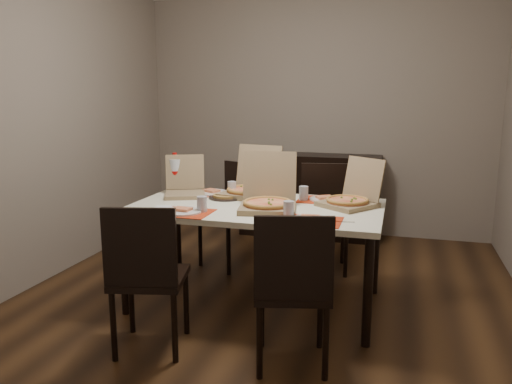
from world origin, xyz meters
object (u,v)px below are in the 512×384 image
at_px(chair_far_left, 233,209).
at_px(pizza_box_center, 268,201).
at_px(chair_near_right, 293,284).
at_px(dip_bowl, 276,201).
at_px(sideboard, 310,195).
at_px(soda_bottle, 175,175).
at_px(dining_table, 256,214).
at_px(chair_far_right, 324,212).
at_px(chair_near_left, 147,272).

distance_m(chair_far_left, pizza_box_center, 1.10).
height_order(chair_near_right, dip_bowl, chair_near_right).
height_order(chair_far_left, dip_bowl, chair_far_left).
relative_size(sideboard, soda_bottle, 4.62).
bearing_deg(sideboard, soda_bottle, -117.83).
bearing_deg(chair_near_right, pizza_box_center, 114.55).
bearing_deg(dip_bowl, chair_far_left, 129.54).
height_order(dip_bowl, soda_bottle, soda_bottle).
bearing_deg(dining_table, dip_bowl, 45.30).
bearing_deg(chair_far_right, chair_far_left, -170.84).
distance_m(chair_far_left, dip_bowl, 0.93).
distance_m(dining_table, chair_far_right, 1.02).
bearing_deg(chair_near_left, chair_far_left, 90.98).
bearing_deg(pizza_box_center, dining_table, 141.96).
xyz_separation_m(chair_near_left, chair_far_left, (-0.03, 1.69, 0.00)).
xyz_separation_m(chair_far_left, pizza_box_center, (0.56, -0.90, 0.30)).
relative_size(dining_table, soda_bottle, 5.54).
bearing_deg(chair_near_right, chair_near_left, -176.20).
bearing_deg(chair_far_left, dining_table, -61.00).
distance_m(chair_near_left, chair_far_left, 1.69).
height_order(dining_table, dip_bowl, dip_bowl).
relative_size(chair_near_left, pizza_box_center, 1.90).
xyz_separation_m(dining_table, soda_bottle, (-0.78, 0.31, 0.20)).
bearing_deg(chair_near_right, chair_far_left, 118.80).
distance_m(pizza_box_center, soda_bottle, 0.98).
bearing_deg(chair_far_left, soda_bottle, -123.99).
xyz_separation_m(chair_near_left, chair_near_right, (0.87, 0.06, 0.00)).
xyz_separation_m(chair_far_right, pizza_box_center, (-0.25, -1.03, 0.30)).
relative_size(chair_near_right, soda_bottle, 2.86).
relative_size(chair_near_right, pizza_box_center, 1.90).
xyz_separation_m(chair_near_right, pizza_box_center, (-0.34, 0.74, 0.30)).
distance_m(sideboard, pizza_box_center, 2.03).
height_order(chair_near_left, chair_far_right, same).
height_order(dining_table, chair_near_left, chair_near_left).
distance_m(chair_near_left, dip_bowl, 1.17).
xyz_separation_m(sideboard, chair_near_left, (-0.48, -2.79, 0.06)).
relative_size(chair_near_left, dip_bowl, 6.99).
height_order(pizza_box_center, soda_bottle, pizza_box_center).
height_order(chair_near_left, dip_bowl, chair_near_left).
relative_size(chair_far_right, pizza_box_center, 1.90).
relative_size(chair_far_right, soda_bottle, 2.86).
relative_size(sideboard, chair_near_right, 1.61).
xyz_separation_m(chair_far_left, soda_bottle, (-0.33, -0.50, 0.38)).
bearing_deg(chair_far_left, chair_near_right, -61.20).
distance_m(sideboard, chair_far_right, 1.02).
bearing_deg(soda_bottle, sideboard, 62.17).
bearing_deg(chair_near_left, sideboard, 80.25).
distance_m(sideboard, chair_far_left, 1.21).
relative_size(chair_near_right, chair_far_left, 1.00).
relative_size(dip_bowl, soda_bottle, 0.41).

